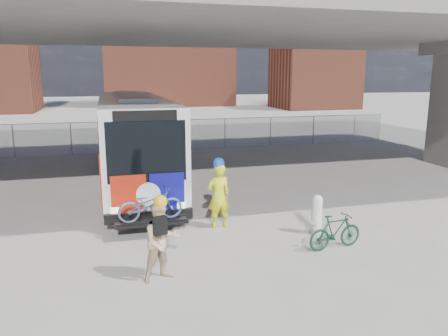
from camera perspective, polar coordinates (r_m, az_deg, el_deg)
name	(u,v)px	position (r m, az deg, el deg)	size (l,w,h in m)	color
ground	(205,210)	(14.84, -2.55, -5.45)	(160.00, 160.00, 0.00)	#9E9991
bus	(133,133)	(18.50, -11.80, 4.52)	(2.67, 12.97, 3.69)	silver
overpass	(181,21)	(18.18, -5.69, 18.61)	(40.00, 16.00, 7.95)	#605E59
chainlink_fence	(160,127)	(26.17, -8.40, 5.32)	(30.00, 0.06, 30.00)	gray
brick_buildings	(135,67)	(62.19, -11.54, 12.81)	(54.00, 22.00, 12.00)	brown
smokestack	(214,21)	(71.34, -1.34, 18.63)	(2.20, 2.20, 25.00)	brown
bollard	(317,213)	(12.77, 12.03, -5.76)	(0.30, 0.30, 1.15)	white
cyclist_hivis	(219,194)	(12.87, -0.69, -3.44)	(0.77, 0.56, 2.13)	yellow
cyclist_tan	(162,240)	(9.80, -8.15, -9.31)	(1.03, 0.90, 1.95)	#CFAD84
bike_parked	(335,232)	(11.84, 14.34, -8.07)	(0.44, 1.57, 0.94)	#133C23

